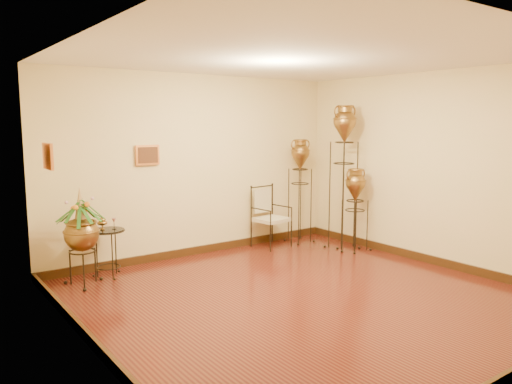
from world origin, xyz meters
TOP-DOWN VIEW (x-y plane):
  - ground at (0.00, 0.00)m, footprint 5.00×5.00m
  - room_shell at (-0.01, 0.01)m, footprint 5.02×5.02m
  - amphora_tall at (2.07, 1.39)m, footprint 0.58×0.58m
  - amphora_mid at (1.80, 2.15)m, footprint 0.50×0.50m
  - amphora_short at (2.15, 1.19)m, footprint 0.45×0.45m
  - planter_urn at (-1.98, 1.98)m, footprint 0.87×0.87m
  - armchair at (1.18, 2.15)m, footprint 0.63×0.60m
  - side_table at (-1.59, 2.15)m, footprint 0.56×0.56m

SIDE VIEW (x-z plane):
  - ground at x=0.00m, z-range 0.00..0.00m
  - side_table at x=-1.59m, z-range -0.07..0.75m
  - armchair at x=1.18m, z-range 0.00..1.02m
  - amphora_short at x=2.15m, z-range 0.00..1.36m
  - planter_urn at x=-1.98m, z-range 0.08..1.37m
  - amphora_mid at x=1.80m, z-range 0.01..1.82m
  - amphora_tall at x=2.07m, z-range 0.03..2.39m
  - room_shell at x=-0.01m, z-range 0.33..3.14m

